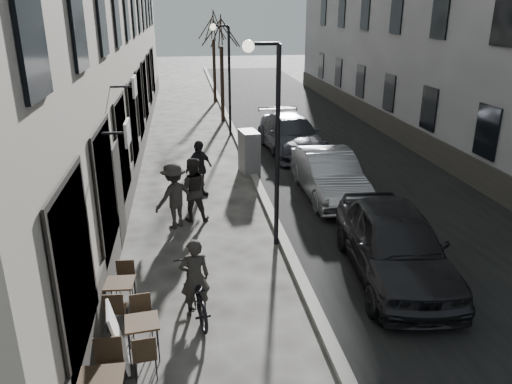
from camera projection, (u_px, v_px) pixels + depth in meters
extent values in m
cube|color=black|center=(319.00, 142.00, 22.78)|extent=(7.30, 60.00, 0.00)
cube|color=gray|center=(239.00, 144.00, 22.26)|extent=(0.25, 60.00, 0.12)
cylinder|color=black|center=(277.00, 151.00, 12.11)|extent=(0.12, 0.12, 5.00)
cylinder|color=black|center=(264.00, 44.00, 11.20)|extent=(0.70, 0.08, 0.08)
sphere|color=#FFF2CC|center=(248.00, 46.00, 11.17)|extent=(0.28, 0.28, 0.28)
cylinder|color=black|center=(229.00, 82.00, 23.24)|extent=(0.12, 0.12, 5.00)
cylinder|color=black|center=(221.00, 26.00, 22.33)|extent=(0.70, 0.08, 0.08)
sphere|color=#FFF2CC|center=(213.00, 27.00, 22.30)|extent=(0.28, 0.28, 0.28)
cylinder|color=black|center=(222.00, 85.00, 26.20)|extent=(0.20, 0.20, 3.90)
cylinder|color=black|center=(214.00, 71.00, 31.77)|extent=(0.20, 0.20, 3.90)
cube|color=black|center=(100.00, 380.00, 7.11)|extent=(0.65, 0.65, 0.04)
cube|color=black|center=(142.00, 322.00, 8.56)|extent=(0.63, 0.63, 0.04)
cylinder|color=black|center=(130.00, 350.00, 8.41)|extent=(0.02, 0.02, 0.67)
cylinder|color=black|center=(159.00, 346.00, 8.52)|extent=(0.02, 0.02, 0.67)
cylinder|color=black|center=(129.00, 333.00, 8.84)|extent=(0.02, 0.02, 0.67)
cylinder|color=black|center=(156.00, 329.00, 8.96)|extent=(0.02, 0.02, 0.67)
cube|color=black|center=(119.00, 283.00, 9.82)|extent=(0.60, 0.60, 0.04)
cylinder|color=black|center=(107.00, 305.00, 9.70)|extent=(0.02, 0.02, 0.65)
cylinder|color=black|center=(131.00, 304.00, 9.73)|extent=(0.02, 0.02, 0.65)
cylinder|color=black|center=(111.00, 292.00, 10.14)|extent=(0.02, 0.02, 0.65)
cylinder|color=black|center=(135.00, 291.00, 10.17)|extent=(0.02, 0.02, 0.65)
cube|color=black|center=(127.00, 365.00, 8.52)|extent=(0.42, 0.72, 0.04)
cube|color=white|center=(118.00, 337.00, 8.30)|extent=(0.38, 0.71, 1.13)
cube|color=slate|center=(249.00, 152.00, 18.24)|extent=(0.72, 1.12, 1.58)
imported|color=black|center=(195.00, 292.00, 9.82)|extent=(0.98, 2.00, 1.00)
imported|color=#282522|center=(195.00, 278.00, 9.71)|extent=(0.66, 0.49, 1.64)
imported|color=#272321|center=(192.00, 189.00, 14.11)|extent=(0.95, 0.76, 1.86)
imported|color=#2D2A27|center=(174.00, 196.00, 13.65)|extent=(1.37, 1.27, 1.85)
imported|color=black|center=(199.00, 169.00, 15.93)|extent=(1.11, 1.05, 1.85)
imported|color=black|center=(395.00, 243.00, 11.12)|extent=(2.44, 5.02, 1.65)
imported|color=#96989E|center=(329.00, 175.00, 15.95)|extent=(1.59, 4.52, 1.49)
imported|color=#32343C|center=(291.00, 135.00, 20.92)|extent=(2.39, 5.34, 1.52)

